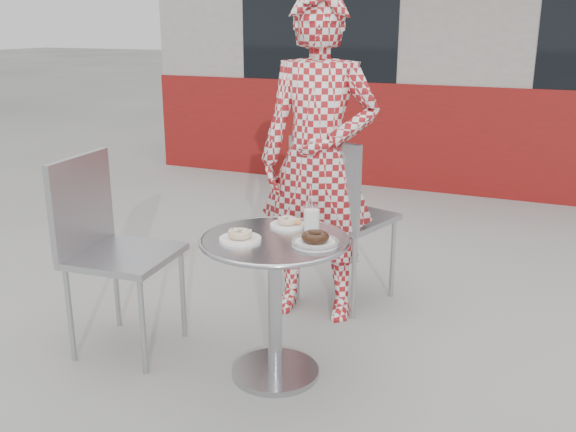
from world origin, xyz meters
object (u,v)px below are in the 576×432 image
at_px(plate_far, 288,222).
at_px(milk_cup, 312,219).
at_px(chair_far, 344,251).
at_px(plate_near, 240,236).
at_px(chair_left, 125,293).
at_px(seated_person, 318,160).
at_px(plate_checker, 315,241).
at_px(bistro_table, 275,273).

height_order(plate_far, milk_cup, milk_cup).
height_order(chair_far, plate_near, chair_far).
bearing_deg(chair_left, milk_cup, -81.94).
bearing_deg(seated_person, milk_cup, -78.14).
relative_size(chair_left, plate_far, 5.98).
relative_size(chair_left, milk_cup, 8.05).
bearing_deg(seated_person, plate_far, -90.05).
height_order(plate_far, plate_checker, plate_checker).
bearing_deg(chair_far, plate_near, 99.56).
bearing_deg(chair_far, plate_far, 105.11).
bearing_deg(plate_checker, chair_left, -176.63).
bearing_deg(bistro_table, seated_person, 96.16).
relative_size(bistro_table, milk_cup, 5.59).
height_order(chair_far, milk_cup, chair_far).
bearing_deg(plate_near, bistro_table, 35.01).
bearing_deg(plate_far, bistro_table, -84.99).
bearing_deg(seated_person, plate_near, -99.85).
relative_size(chair_far, plate_checker, 4.76).
distance_m(bistro_table, chair_far, 0.95).
bearing_deg(chair_far, seated_person, 85.84).
bearing_deg(seated_person, chair_far, 62.50).
bearing_deg(bistro_table, chair_left, -175.55).
bearing_deg(milk_cup, plate_checker, -63.12).
height_order(chair_far, plate_checker, chair_far).
xyz_separation_m(chair_left, plate_checker, (0.96, 0.06, 0.38)).
height_order(seated_person, milk_cup, seated_person).
relative_size(seated_person, plate_near, 9.56).
bearing_deg(plate_near, seated_person, 86.76).
distance_m(chair_far, plate_far, 0.84).
bearing_deg(chair_left, plate_checker, -92.12).
relative_size(chair_far, plate_near, 5.38).
distance_m(seated_person, plate_checker, 0.78).
bearing_deg(chair_far, plate_checker, 117.90).
relative_size(plate_far, plate_checker, 0.79).
bearing_deg(milk_cup, chair_left, -166.46).
height_order(chair_left, seated_person, seated_person).
height_order(chair_far, plate_far, chair_far).
bearing_deg(plate_near, plate_checker, 14.74).
bearing_deg(milk_cup, chair_far, 97.66).
bearing_deg(plate_checker, plate_near, -165.26).
distance_m(bistro_table, plate_far, 0.25).
bearing_deg(milk_cup, bistro_table, -125.55).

